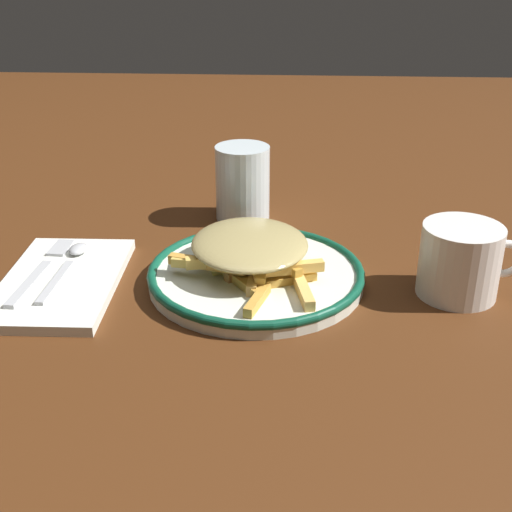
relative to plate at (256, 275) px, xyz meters
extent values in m
plane|color=#492610|center=(0.00, 0.00, -0.01)|extent=(2.60, 2.60, 0.00)
cylinder|color=silver|center=(0.00, 0.00, 0.00)|extent=(0.25, 0.25, 0.02)
torus|color=#104D35|center=(0.00, 0.00, 0.00)|extent=(0.26, 0.26, 0.01)
cube|color=gold|center=(0.01, -0.08, 0.01)|extent=(0.03, 0.06, 0.01)
cube|color=#E3C85E|center=(-0.01, 0.00, 0.01)|extent=(0.08, 0.03, 0.01)
cube|color=gold|center=(-0.02, -0.03, 0.01)|extent=(0.06, 0.08, 0.01)
cube|color=#ECC850|center=(0.03, 0.07, 0.02)|extent=(0.03, 0.06, 0.01)
cube|color=gold|center=(-0.06, -0.02, 0.02)|extent=(0.09, 0.04, 0.01)
cube|color=#C78B38|center=(-0.05, 0.02, 0.03)|extent=(0.02, 0.07, 0.01)
cube|color=#E2BB55|center=(-0.07, -0.02, 0.02)|extent=(0.06, 0.02, 0.01)
cube|color=#F3BD67|center=(0.00, -0.02, 0.01)|extent=(0.01, 0.10, 0.01)
cube|color=#CE8744|center=(-0.01, -0.01, 0.01)|extent=(0.06, 0.05, 0.01)
cube|color=#E4BA55|center=(-0.05, -0.02, 0.02)|extent=(0.07, 0.03, 0.01)
cube|color=#EEC753|center=(0.02, 0.01, 0.01)|extent=(0.02, 0.07, 0.01)
cube|color=gold|center=(0.03, -0.03, 0.01)|extent=(0.08, 0.04, 0.01)
cube|color=tan|center=(0.00, 0.00, 0.02)|extent=(0.09, 0.03, 0.01)
cube|color=#EEBE5A|center=(0.01, -0.01, 0.02)|extent=(0.02, 0.09, 0.01)
cube|color=gold|center=(-0.02, 0.03, 0.01)|extent=(0.04, 0.08, 0.01)
cube|color=#F5BB57|center=(0.04, -0.03, 0.02)|extent=(0.08, 0.03, 0.01)
cube|color=tan|center=(0.01, 0.03, 0.01)|extent=(0.03, 0.08, 0.01)
cube|color=gold|center=(0.01, 0.08, 0.01)|extent=(0.09, 0.02, 0.01)
cube|color=gold|center=(-0.01, 0.05, 0.01)|extent=(0.09, 0.04, 0.01)
cube|color=gold|center=(0.03, -0.01, 0.02)|extent=(0.05, 0.07, 0.01)
cube|color=#EDBB60|center=(0.06, -0.06, 0.01)|extent=(0.03, 0.07, 0.01)
cube|color=#EAC967|center=(-0.02, 0.03, 0.01)|extent=(0.06, 0.05, 0.01)
ellipsoid|color=tan|center=(-0.01, 0.01, 0.04)|extent=(0.16, 0.17, 0.02)
cube|color=#355835|center=(0.04, 0.00, 0.04)|extent=(0.00, 0.00, 0.00)
cube|color=#236A25|center=(-0.03, -0.02, 0.04)|extent=(0.00, 0.00, 0.00)
cube|color=#215A34|center=(0.03, 0.03, 0.04)|extent=(0.00, 0.00, 0.00)
cube|color=#266B37|center=(0.01, -0.04, 0.04)|extent=(0.00, 0.00, 0.00)
cube|color=#255B29|center=(-0.05, 0.01, 0.04)|extent=(0.00, 0.00, 0.00)
cube|color=#2C6822|center=(-0.04, -0.03, 0.04)|extent=(0.00, 0.00, 0.00)
cube|color=#1F6923|center=(0.02, 0.01, 0.04)|extent=(0.00, 0.00, 0.00)
cube|color=silver|center=(-0.23, -0.02, -0.01)|extent=(0.14, 0.22, 0.01)
cube|color=silver|center=(-0.26, -0.04, 0.00)|extent=(0.02, 0.11, 0.00)
cube|color=silver|center=(-0.25, 0.06, 0.00)|extent=(0.02, 0.05, 0.00)
cube|color=silver|center=(-0.23, -0.04, 0.00)|extent=(0.01, 0.10, 0.00)
ellipsoid|color=silver|center=(-0.23, 0.05, 0.01)|extent=(0.02, 0.03, 0.01)
cylinder|color=silver|center=(-0.03, 0.20, 0.04)|extent=(0.08, 0.08, 0.11)
cylinder|color=white|center=(0.23, -0.01, 0.03)|extent=(0.09, 0.09, 0.08)
torus|color=white|center=(0.28, -0.01, 0.04)|extent=(0.05, 0.01, 0.05)
camera|label=1|loc=(0.04, -0.71, 0.37)|focal=47.48mm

